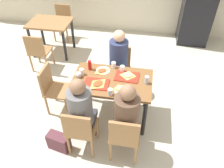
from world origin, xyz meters
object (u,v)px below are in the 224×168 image
chair_near_right (124,135)px  person_far_side (118,59)px  plastic_cup_b (110,92)px  foil_bundle (79,75)px  paper_plate_center (103,70)px  background_chair_far (63,20)px  background_table (51,27)px  soda_can (147,80)px  background_chair_near (38,50)px  pizza_slice_c (102,71)px  tray_red_near (96,84)px  tray_red_far (127,77)px  person_in_red (81,109)px  paper_plate_near_edge (122,90)px  chair_far_side (119,66)px  person_in_brown_jacket (127,115)px  handbag (59,142)px  condiment_bottle (90,65)px  pizza_slice_b (128,75)px  chair_near_left (80,129)px  plastic_cup_d (122,69)px  drink_fridge (199,4)px  plastic_cup_a (114,65)px  chair_left_end (53,87)px  main_table (112,85)px  pizza_slice_a (98,84)px  pizza_slice_d (120,88)px  plastic_cup_c (82,72)px

chair_near_right → person_far_side: person_far_side is taller
plastic_cup_b → foil_bundle: same height
paper_plate_center → background_chair_far: bearing=123.7°
chair_near_right → background_table: size_ratio=0.93×
soda_can → background_chair_near: size_ratio=0.15×
pizza_slice_c → background_chair_near: (-1.50, 0.83, -0.29)m
tray_red_near → tray_red_far: bearing=30.2°
background_table → background_chair_near: (0.00, -0.73, -0.14)m
person_in_red → paper_plate_near_edge: person_in_red is taller
chair_far_side → background_chair_near: (-1.70, 0.25, 0.00)m
person_in_brown_jacket → foil_bundle: (-0.81, 0.60, 0.08)m
person_far_side → handbag: (-0.65, -1.39, -0.60)m
person_in_brown_jacket → plastic_cup_b: 0.41m
pizza_slice_c → condiment_bottle: size_ratio=1.47×
pizza_slice_b → background_chair_near: size_ratio=0.22×
person_in_brown_jacket → paper_plate_center: (-0.48, 0.83, 0.03)m
chair_near_left → plastic_cup_d: 1.14m
person_far_side → pizza_slice_c: size_ratio=5.32×
paper_plate_near_edge → plastic_cup_b: 0.19m
chair_near_left → person_far_side: person_far_side is taller
plastic_cup_d → soda_can: bearing=-30.1°
plastic_cup_b → drink_fridge: bearing=64.6°
plastic_cup_a → plastic_cup_d: 0.17m
chair_left_end → background_table: 1.89m
chair_left_end → soda_can: (1.49, 0.02, 0.34)m
chair_left_end → pizza_slice_b: 1.25m
chair_near_right → drink_fridge: (1.24, 3.61, 0.46)m
background_chair_near → background_chair_far: 1.47m
plastic_cup_b → drink_fridge: (1.50, 3.17, 0.13)m
background_chair_near → background_chair_far: (0.00, 1.47, 0.00)m
main_table → chair_left_end: 1.00m
person_in_red → handbag: person_in_red is taller
pizza_slice_a → pizza_slice_d: 0.33m
chair_near_left → chair_left_end: bearing=132.0°
pizza_slice_b → plastic_cup_c: bearing=-173.8°
condiment_bottle → plastic_cup_a: bearing=17.4°
condiment_bottle → person_in_brown_jacket: bearing=-50.2°
chair_near_right → paper_plate_near_edge: chair_near_right is taller
soda_can → chair_near_left: bearing=-136.1°
person_in_brown_jacket → handbag: person_in_brown_jacket is taller
plastic_cup_a → plastic_cup_c: 0.52m
paper_plate_center → handbag: size_ratio=0.69×
main_table → foil_bundle: bearing=-177.9°
person_in_red → pizza_slice_b: size_ratio=6.70×
background_table → pizza_slice_d: bearing=-46.2°
person_in_brown_jacket → background_chair_far: (-1.99, 3.10, -0.25)m
main_table → person_in_brown_jacket: 0.69m
tray_red_far → plastic_cup_d: 0.16m
background_table → background_chair_near: background_chair_near is taller
foil_bundle → chair_far_side: bearing=56.8°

